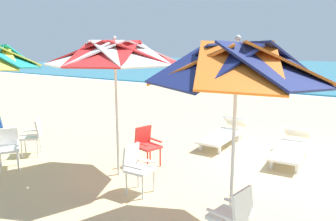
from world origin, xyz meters
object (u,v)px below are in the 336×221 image
object	(u,v)px
plastic_chair_0	(233,215)
beach_umbrella_1	(115,54)
plastic_chair_1	(147,144)
sun_lounger_2	(224,133)
plastic_chair_5	(33,135)
plastic_chair_4	(8,146)
sun_lounger_1	(291,147)
plastic_chair_2	(137,166)
beach_umbrella_0	(237,64)

from	to	relation	value
plastic_chair_0	beach_umbrella_1	bearing A→B (deg)	158.79
plastic_chair_1	sun_lounger_2	distance (m)	2.52
plastic_chair_0	plastic_chair_5	world-z (taller)	same
plastic_chair_4	plastic_chair_5	size ratio (longest dim) A/B	1.00
beach_umbrella_1	plastic_chair_5	bearing A→B (deg)	-176.68
plastic_chair_5	sun_lounger_1	size ratio (longest dim) A/B	0.40
plastic_chair_4	plastic_chair_2	bearing A→B (deg)	10.27
plastic_chair_1	sun_lounger_1	distance (m)	3.36
plastic_chair_0	plastic_chair_2	size ratio (longest dim) A/B	1.00
beach_umbrella_0	plastic_chair_1	size ratio (longest dim) A/B	3.17
plastic_chair_4	plastic_chair_0	bearing A→B (deg)	-1.55
plastic_chair_4	sun_lounger_1	bearing A→B (deg)	37.54
beach_umbrella_1	plastic_chair_5	xyz separation A→B (m)	(-2.52, -0.15, -1.95)
beach_umbrella_0	plastic_chair_2	bearing A→B (deg)	173.56
beach_umbrella_1	sun_lounger_2	size ratio (longest dim) A/B	1.29
plastic_chair_0	beach_umbrella_1	xyz separation A→B (m)	(-2.88, 1.12, 1.95)
plastic_chair_0	plastic_chair_2	bearing A→B (deg)	161.62
plastic_chair_2	sun_lounger_1	distance (m)	3.84
plastic_chair_4	sun_lounger_1	xyz separation A→B (m)	(5.00, 3.84, -0.22)
sun_lounger_1	plastic_chair_0	bearing A→B (deg)	-88.56
plastic_chair_0	plastic_chair_1	distance (m)	3.27
sun_lounger_1	plastic_chair_5	bearing A→B (deg)	-150.44
plastic_chair_5	plastic_chair_0	bearing A→B (deg)	-10.20
plastic_chair_1	plastic_chair_4	size ratio (longest dim) A/B	1.00
plastic_chair_5	sun_lounger_2	xyz separation A→B (m)	(3.52, 3.26, -0.22)
beach_umbrella_0	beach_umbrella_1	bearing A→B (deg)	166.50
plastic_chair_0	plastic_chair_1	bearing A→B (deg)	145.47
plastic_chair_4	beach_umbrella_1	bearing A→B (deg)	23.85
beach_umbrella_0	plastic_chair_4	xyz separation A→B (m)	(-4.89, -0.34, -1.87)
plastic_chair_1	plastic_chair_5	world-z (taller)	same
plastic_chair_5	plastic_chair_2	bearing A→B (deg)	-4.89
plastic_chair_5	sun_lounger_1	distance (m)	6.10
beach_umbrella_0	plastic_chair_0	bearing A→B (deg)	-65.89
plastic_chair_2	sun_lounger_2	world-z (taller)	plastic_chair_2
plastic_chair_5	sun_lounger_2	size ratio (longest dim) A/B	0.40
plastic_chair_4	sun_lounger_2	distance (m)	5.21
beach_umbrella_0	plastic_chair_1	world-z (taller)	beach_umbrella_0
beach_umbrella_0	plastic_chair_5	distance (m)	5.54
plastic_chair_2	plastic_chair_4	distance (m)	3.08
plastic_chair_1	plastic_chair_5	size ratio (longest dim) A/B	1.00
beach_umbrella_1	plastic_chair_4	distance (m)	3.11
plastic_chair_1	plastic_chair_4	distance (m)	2.96
plastic_chair_4	plastic_chair_5	bearing A→B (deg)	109.92
plastic_chair_0	plastic_chair_1	size ratio (longest dim) A/B	1.00
beach_umbrella_0	plastic_chair_1	bearing A→B (deg)	150.98
plastic_chair_5	sun_lounger_1	bearing A→B (deg)	29.56
plastic_chair_0	sun_lounger_2	bearing A→B (deg)	114.00
plastic_chair_0	sun_lounger_2	xyz separation A→B (m)	(-1.88, 4.23, -0.22)
plastic_chair_0	sun_lounger_2	size ratio (longest dim) A/B	0.40
beach_umbrella_0	plastic_chair_1	distance (m)	3.40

